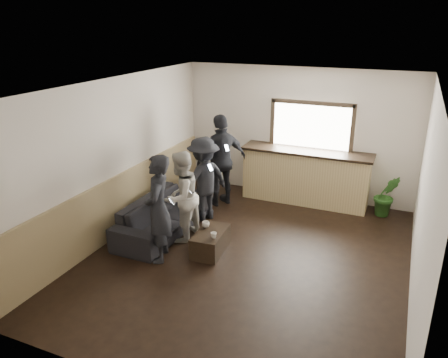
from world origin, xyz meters
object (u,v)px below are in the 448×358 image
at_px(potted_plant, 386,196).
at_px(person_d, 222,160).
at_px(person_b, 181,197).
at_px(coffee_table, 210,241).
at_px(person_c, 204,179).
at_px(cup_b, 214,235).
at_px(cup_a, 206,224).
at_px(sofa, 163,215).
at_px(bar_counter, 306,173).
at_px(person_a, 158,209).

bearing_deg(potted_plant, person_d, -167.32).
bearing_deg(potted_plant, person_b, -142.80).
relative_size(coffee_table, person_c, 0.49).
xyz_separation_m(cup_b, person_b, (-0.80, 0.38, 0.40)).
bearing_deg(coffee_table, cup_a, 139.64).
relative_size(coffee_table, potted_plant, 0.96).
distance_m(potted_plant, person_b, 4.10).
relative_size(cup_a, person_c, 0.08).
bearing_deg(person_c, cup_a, 54.64).
xyz_separation_m(sofa, cup_a, (0.96, -0.20, 0.09)).
distance_m(coffee_table, potted_plant, 3.74).
relative_size(bar_counter, person_a, 1.52).
relative_size(coffee_table, cup_a, 6.37).
height_order(cup_b, person_a, person_a).
bearing_deg(person_b, potted_plant, 136.45).
height_order(person_b, person_d, person_d).
xyz_separation_m(bar_counter, potted_plant, (1.65, -0.08, -0.21)).
height_order(sofa, cup_a, sofa).
xyz_separation_m(coffee_table, potted_plant, (2.60, 2.68, 0.25)).
relative_size(cup_a, person_a, 0.07).
bearing_deg(person_d, cup_b, 57.80).
bearing_deg(bar_counter, person_a, -115.92).
bearing_deg(person_b, sofa, -95.29).
distance_m(person_c, person_d, 0.85).
distance_m(cup_a, person_d, 1.97).
distance_m(person_b, person_c, 0.90).
bearing_deg(coffee_table, sofa, 163.59).
height_order(coffee_table, person_a, person_a).
xyz_separation_m(sofa, cup_b, (1.25, -0.50, 0.09)).
bearing_deg(potted_plant, person_a, -135.39).
bearing_deg(coffee_table, person_b, 162.34).
height_order(bar_counter, person_b, bar_counter).
bearing_deg(person_d, bar_counter, 154.58).
xyz_separation_m(cup_a, cup_b, (0.29, -0.30, -0.00)).
height_order(cup_b, person_b, person_b).
relative_size(potted_plant, person_d, 0.45).
xyz_separation_m(coffee_table, person_b, (-0.66, 0.21, 0.63)).
xyz_separation_m(potted_plant, person_c, (-3.25, -1.57, 0.40)).
height_order(cup_b, potted_plant, potted_plant).
bearing_deg(person_d, cup_a, 52.78).
bearing_deg(cup_a, sofa, 168.12).
bearing_deg(person_a, cup_a, 120.88).
distance_m(person_a, person_d, 2.48).
relative_size(sofa, person_c, 1.34).
distance_m(person_b, person_d, 1.75).
distance_m(sofa, cup_a, 0.99).
bearing_deg(person_a, cup_b, 93.11).
distance_m(sofa, potted_plant, 4.39).
distance_m(sofa, person_b, 0.68).
relative_size(person_a, person_c, 1.07).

